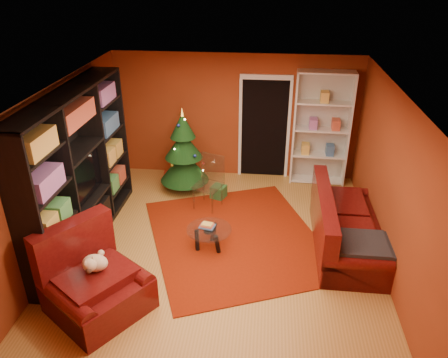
# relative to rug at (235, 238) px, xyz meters

# --- Properties ---
(floor) EXTENTS (5.00, 5.50, 0.05)m
(floor) POSITION_rel_rug_xyz_m (-0.21, -0.27, -0.03)
(floor) COLOR #A47030
(floor) RESTS_ON ground
(ceiling) EXTENTS (5.00, 5.50, 0.05)m
(ceiling) POSITION_rel_rug_xyz_m (-0.21, -0.27, 2.62)
(ceiling) COLOR silver
(ceiling) RESTS_ON wall_back
(wall_back) EXTENTS (5.00, 0.05, 2.60)m
(wall_back) POSITION_rel_rug_xyz_m (-0.21, 2.50, 1.29)
(wall_back) COLOR maroon
(wall_back) RESTS_ON ground
(wall_left) EXTENTS (0.05, 5.50, 2.60)m
(wall_left) POSITION_rel_rug_xyz_m (-2.73, -0.27, 1.29)
(wall_left) COLOR maroon
(wall_left) RESTS_ON ground
(wall_right) EXTENTS (0.05, 5.50, 2.60)m
(wall_right) POSITION_rel_rug_xyz_m (2.32, -0.27, 1.29)
(wall_right) COLOR maroon
(wall_right) RESTS_ON ground
(doorway) EXTENTS (1.06, 0.60, 2.16)m
(doorway) POSITION_rel_rug_xyz_m (0.39, 2.46, 1.04)
(doorway) COLOR black
(doorway) RESTS_ON floor
(rug) EXTENTS (3.61, 3.86, 0.02)m
(rug) POSITION_rel_rug_xyz_m (0.00, 0.00, 0.00)
(rug) COLOR maroon
(rug) RESTS_ON floor
(media_unit) EXTENTS (0.56, 3.29, 2.51)m
(media_unit) POSITION_rel_rug_xyz_m (-2.48, -0.22, 1.25)
(media_unit) COLOR black
(media_unit) RESTS_ON floor
(christmas_tree) EXTENTS (1.24, 1.24, 1.74)m
(christmas_tree) POSITION_rel_rug_xyz_m (-1.17, 1.66, 0.83)
(christmas_tree) COLOR black
(christmas_tree) RESTS_ON floor
(gift_box_green) EXTENTS (0.34, 0.34, 0.26)m
(gift_box_green) POSITION_rel_rug_xyz_m (-0.44, 1.35, 0.12)
(gift_box_green) COLOR #23632B
(gift_box_green) RESTS_ON floor
(gift_box_red) EXTENTS (0.24, 0.24, 0.21)m
(gift_box_red) POSITION_rel_rug_xyz_m (-1.56, 1.96, 0.10)
(gift_box_red) COLOR maroon
(gift_box_red) RESTS_ON floor
(white_bookshelf) EXTENTS (1.12, 0.44, 2.39)m
(white_bookshelf) POSITION_rel_rug_xyz_m (1.53, 2.30, 1.15)
(white_bookshelf) COLOR white
(white_bookshelf) RESTS_ON floor
(armchair) EXTENTS (1.71, 1.71, 0.96)m
(armchair) POSITION_rel_rug_xyz_m (-1.68, -1.84, 0.47)
(armchair) COLOR #440A0A
(armchair) RESTS_ON rug
(dog) EXTENTS (0.48, 0.50, 0.31)m
(dog) POSITION_rel_rug_xyz_m (-1.69, -1.77, 0.71)
(dog) COLOR beige
(dog) RESTS_ON armchair
(sofa) EXTENTS (1.03, 2.24, 0.96)m
(sofa) POSITION_rel_rug_xyz_m (1.81, -0.04, 0.47)
(sofa) COLOR #440A0A
(sofa) RESTS_ON rug
(coffee_table) EXTENTS (0.87, 0.87, 0.45)m
(coffee_table) POSITION_rel_rug_xyz_m (-0.40, -0.32, 0.18)
(coffee_table) COLOR gray
(coffee_table) RESTS_ON rug
(acrylic_chair) EXTENTS (0.62, 0.65, 0.92)m
(acrylic_chair) POSITION_rel_rug_xyz_m (-0.60, 0.96, 0.45)
(acrylic_chair) COLOR #66605B
(acrylic_chair) RESTS_ON rug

